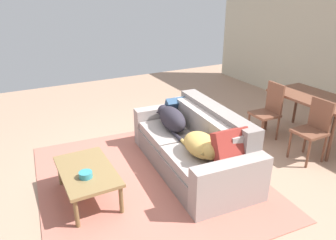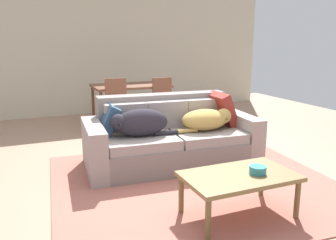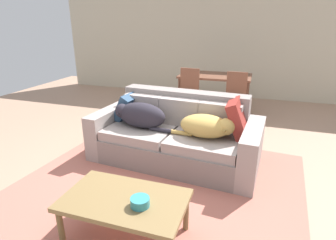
# 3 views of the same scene
# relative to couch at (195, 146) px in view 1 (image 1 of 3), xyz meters

# --- Properties ---
(ground_plane) EXTENTS (10.00, 10.00, 0.00)m
(ground_plane) POSITION_rel_couch_xyz_m (-0.13, -0.36, -0.33)
(ground_plane) COLOR tan
(area_rug) EXTENTS (3.31, 3.04, 0.01)m
(area_rug) POSITION_rel_couch_xyz_m (-0.01, -0.72, -0.32)
(area_rug) COLOR #B66858
(area_rug) RESTS_ON ground
(couch) EXTENTS (2.23, 1.16, 0.87)m
(couch) POSITION_rel_couch_xyz_m (0.00, 0.00, 0.00)
(couch) COLOR gray
(couch) RESTS_ON ground
(dog_on_left_cushion) EXTENTS (0.81, 0.35, 0.33)m
(dog_on_left_cushion) POSITION_rel_couch_xyz_m (-0.46, -0.14, 0.29)
(dog_on_left_cushion) COLOR #2A2630
(dog_on_left_cushion) RESTS_ON couch
(dog_on_right_cushion) EXTENTS (0.77, 0.44, 0.27)m
(dog_on_right_cushion) POSITION_rel_couch_xyz_m (0.43, -0.19, 0.26)
(dog_on_right_cushion) COLOR tan
(dog_on_right_cushion) RESTS_ON couch
(throw_pillow_by_left_arm) EXTENTS (0.33, 0.41, 0.40)m
(throw_pillow_by_left_arm) POSITION_rel_couch_xyz_m (-0.77, 0.12, 0.29)
(throw_pillow_by_left_arm) COLOR #2E4967
(throw_pillow_by_left_arm) RESTS_ON couch
(throw_pillow_by_right_arm) EXTENTS (0.30, 0.46, 0.47)m
(throw_pillow_by_right_arm) POSITION_rel_couch_xyz_m (0.78, -0.00, 0.33)
(throw_pillow_by_right_arm) COLOR maroon
(throw_pillow_by_right_arm) RESTS_ON couch
(coffee_table) EXTENTS (1.01, 0.60, 0.41)m
(coffee_table) POSITION_rel_couch_xyz_m (0.01, -1.54, 0.03)
(coffee_table) COLOR olive
(coffee_table) RESTS_ON ground
(bowl_on_coffee_table) EXTENTS (0.15, 0.15, 0.07)m
(bowl_on_coffee_table) POSITION_rel_couch_xyz_m (0.17, -1.59, 0.11)
(bowl_on_coffee_table) COLOR teal
(bowl_on_coffee_table) RESTS_ON coffee_table
(dining_table) EXTENTS (1.37, 0.82, 0.77)m
(dining_table) POSITION_rel_couch_xyz_m (0.16, 2.18, 0.37)
(dining_table) COLOR brown
(dining_table) RESTS_ON ground
(dining_chair_near_left) EXTENTS (0.42, 0.42, 0.95)m
(dining_chair_near_left) POSITION_rel_couch_xyz_m (-0.25, 1.61, 0.19)
(dining_chair_near_left) COLOR brown
(dining_chair_near_left) RESTS_ON ground
(dining_chair_near_right) EXTENTS (0.40, 0.40, 0.93)m
(dining_chair_near_right) POSITION_rel_couch_xyz_m (0.61, 1.65, 0.19)
(dining_chair_near_right) COLOR brown
(dining_chair_near_right) RESTS_ON ground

